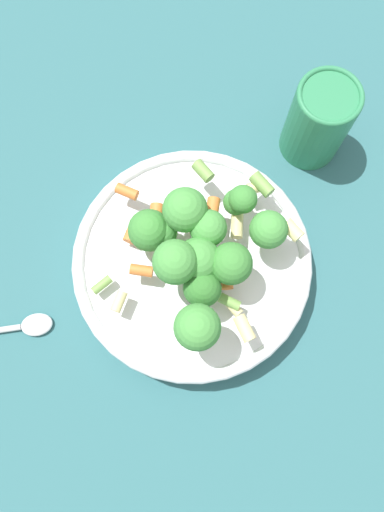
{
  "coord_description": "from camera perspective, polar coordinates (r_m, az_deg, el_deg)",
  "views": [
    {
      "loc": [
        0.1,
        0.09,
        0.57
      ],
      "look_at": [
        0.0,
        0.0,
        0.06
      ],
      "focal_mm": 35.0,
      "sensor_mm": 36.0,
      "label": 1
    }
  ],
  "objects": [
    {
      "name": "cup",
      "position": [
        0.61,
        14.28,
        14.75
      ],
      "size": [
        0.07,
        0.07,
        0.11
      ],
      "color": "#2D7F51",
      "rests_on": "ground_plane"
    },
    {
      "name": "ground_plane",
      "position": [
        0.59,
        0.0,
        -1.55
      ],
      "size": [
        3.0,
        3.0,
        0.0
      ],
      "primitive_type": "plane",
      "color": "#2D6066"
    },
    {
      "name": "pasta_salad",
      "position": [
        0.5,
        0.9,
        0.7
      ],
      "size": [
        0.21,
        0.22,
        0.09
      ],
      "color": "#8CB766",
      "rests_on": "bowl"
    },
    {
      "name": "bowl",
      "position": [
        0.56,
        0.0,
        -0.93
      ],
      "size": [
        0.26,
        0.26,
        0.05
      ],
      "color": "silver",
      "rests_on": "ground_plane"
    }
  ]
}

